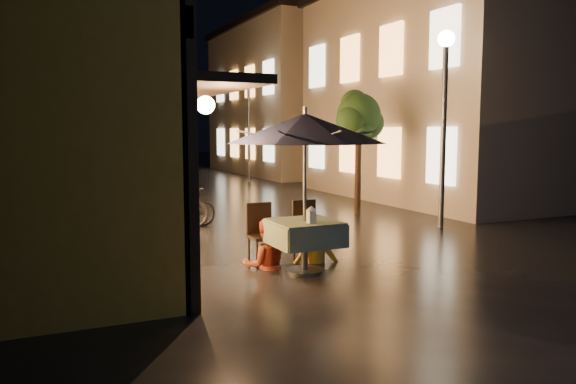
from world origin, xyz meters
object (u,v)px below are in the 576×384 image
patio_umbrella (305,128)px  person_yellow (316,217)px  table_lantern (311,214)px  bicycle_0 (179,208)px  streetlamp_near (445,93)px  person_orange (265,220)px  cafe_table (305,233)px

patio_umbrella → person_yellow: 1.57m
table_lantern → bicycle_0: size_ratio=0.15×
bicycle_0 → table_lantern: bearing=-177.3°
person_yellow → bicycle_0: (-1.29, 3.93, -0.29)m
streetlamp_near → person_orange: 5.60m
table_lantern → person_yellow: person_yellow is taller
patio_umbrella → person_orange: size_ratio=1.67×
patio_umbrella → cafe_table: bearing=180.0°
cafe_table → person_orange: 0.69m
patio_umbrella → bicycle_0: patio_umbrella is taller
cafe_table → table_lantern: table_lantern is taller
person_yellow → table_lantern: bearing=74.0°
streetlamp_near → person_orange: streetlamp_near is taller
cafe_table → table_lantern: (0.00, -0.22, 0.33)m
person_orange → person_yellow: 0.87m
streetlamp_near → patio_umbrella: 5.04m
person_orange → bicycle_0: 3.96m
patio_umbrella → bicycle_0: size_ratio=1.46×
person_yellow → patio_umbrella: bearing=64.4°
cafe_table → bicycle_0: bicycle_0 is taller
streetlamp_near → bicycle_0: 6.23m
streetlamp_near → bicycle_0: (-5.28, 2.19, -2.47)m
streetlamp_near → patio_umbrella: size_ratio=1.72×
table_lantern → person_yellow: size_ratio=0.17×
person_orange → streetlamp_near: bearing=-150.4°
patio_umbrella → person_orange: bearing=128.7°
streetlamp_near → person_yellow: bearing=-156.4°
cafe_table → patio_umbrella: bearing=0.0°
person_yellow → cafe_table: bearing=64.4°
person_orange → bicycle_0: bearing=-74.0°
streetlamp_near → table_lantern: 5.47m
cafe_table → person_yellow: person_yellow is taller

